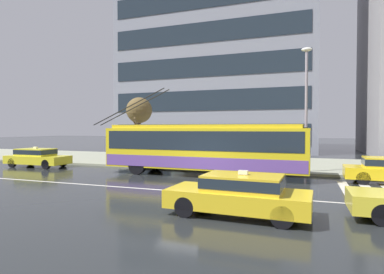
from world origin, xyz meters
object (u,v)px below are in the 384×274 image
at_px(taxi_queued_behind_bus, 37,157).
at_px(street_lamp, 306,99).
at_px(bus_shelter, 189,137).
at_px(pedestrian_at_shelter, 237,142).
at_px(trolleybus, 203,147).
at_px(pedestrian_approaching_curb, 220,143).
at_px(taxi_oncoming_near, 240,193).
at_px(street_tree_bare, 139,111).

bearing_deg(taxi_queued_behind_bus, street_lamp, 8.57).
relative_size(bus_shelter, pedestrian_at_shelter, 1.74).
bearing_deg(street_lamp, taxi_queued_behind_bus, -171.43).
relative_size(trolleybus, pedestrian_approaching_curb, 6.48).
relative_size(trolleybus, taxi_oncoming_near, 3.00).
height_order(taxi_oncoming_near, bus_shelter, bus_shelter).
xyz_separation_m(pedestrian_approaching_curb, street_tree_bare, (-7.34, 2.83, 2.30)).
bearing_deg(street_lamp, trolleybus, -156.06).
bearing_deg(street_lamp, street_tree_bare, 168.08).
bearing_deg(pedestrian_at_shelter, bus_shelter, -173.56).
bearing_deg(taxi_queued_behind_bus, bus_shelter, 18.96).
height_order(taxi_queued_behind_bus, taxi_oncoming_near, same).
distance_m(bus_shelter, street_tree_bare, 5.60).
bearing_deg(trolleybus, street_lamp, 23.94).
xyz_separation_m(trolleybus, taxi_oncoming_near, (3.60, -7.67, -0.89)).
bearing_deg(taxi_oncoming_near, pedestrian_approaching_curb, 107.98).
relative_size(taxi_oncoming_near, pedestrian_approaching_curb, 2.16).
height_order(street_lamp, street_tree_bare, street_lamp).
xyz_separation_m(taxi_queued_behind_bus, street_lamp, (17.52, 2.64, 3.66)).
xyz_separation_m(taxi_oncoming_near, bus_shelter, (-5.66, 10.89, 1.34)).
distance_m(taxi_oncoming_near, pedestrian_at_shelter, 11.56).
relative_size(pedestrian_approaching_curb, street_tree_bare, 0.41).
distance_m(pedestrian_at_shelter, pedestrian_approaching_curb, 1.59).
height_order(taxi_queued_behind_bus, pedestrian_at_shelter, pedestrian_at_shelter).
distance_m(bus_shelter, pedestrian_approaching_curb, 2.66).
relative_size(taxi_oncoming_near, street_tree_bare, 0.88).
height_order(trolleybus, pedestrian_at_shelter, trolleybus).
distance_m(pedestrian_approaching_curb, street_tree_bare, 8.20).
xyz_separation_m(pedestrian_approaching_curb, street_lamp, (5.10, 0.21, 2.63)).
xyz_separation_m(taxi_queued_behind_bus, pedestrian_approaching_curb, (12.42, 2.44, 1.03)).
height_order(trolleybus, pedestrian_approaching_curb, trolleybus).
relative_size(street_lamp, street_tree_bare, 1.45).
distance_m(taxi_queued_behind_bus, pedestrian_at_shelter, 13.82).
height_order(bus_shelter, pedestrian_at_shelter, bus_shelter).
height_order(pedestrian_at_shelter, street_lamp, street_lamp).
bearing_deg(pedestrian_approaching_curb, taxi_queued_behind_bus, -168.90).
relative_size(pedestrian_at_shelter, pedestrian_approaching_curb, 1.00).
distance_m(bus_shelter, pedestrian_at_shelter, 3.30).
bearing_deg(street_tree_bare, bus_shelter, -20.61).
bearing_deg(pedestrian_approaching_curb, pedestrian_at_shelter, 58.71).
xyz_separation_m(bus_shelter, pedestrian_approaching_curb, (2.45, -0.99, -0.31)).
bearing_deg(trolleybus, pedestrian_approaching_curb, 80.08).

